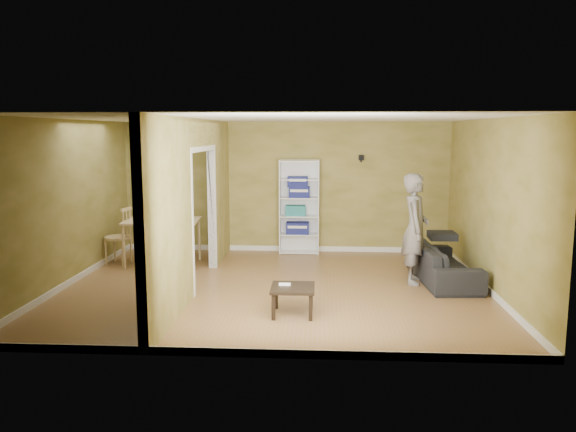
% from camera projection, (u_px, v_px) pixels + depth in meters
% --- Properties ---
extents(room_shell, '(6.50, 6.50, 6.50)m').
position_uv_depth(room_shell, '(274.00, 205.00, 8.54)').
color(room_shell, brown).
rests_on(room_shell, ground).
extents(partition, '(0.22, 5.50, 2.60)m').
position_uv_depth(partition, '(196.00, 204.00, 8.61)').
color(partition, tan).
rests_on(partition, ground).
extents(wall_speaker, '(0.10, 0.10, 0.10)m').
position_uv_depth(wall_speaker, '(361.00, 158.00, 11.02)').
color(wall_speaker, black).
rests_on(wall_speaker, room_shell).
extents(sofa, '(2.05, 0.99, 0.76)m').
position_uv_depth(sofa, '(443.00, 258.00, 9.08)').
color(sofa, black).
rests_on(sofa, ground).
extents(person, '(0.83, 0.70, 2.07)m').
position_uv_depth(person, '(415.00, 219.00, 8.88)').
color(person, slate).
rests_on(person, ground).
extents(bookshelf, '(0.78, 0.34, 1.86)m').
position_uv_depth(bookshelf, '(299.00, 207.00, 11.15)').
color(bookshelf, white).
rests_on(bookshelf, ground).
extents(paper_box_navy_a, '(0.45, 0.29, 0.23)m').
position_uv_depth(paper_box_navy_a, '(298.00, 228.00, 11.17)').
color(paper_box_navy_a, navy).
rests_on(paper_box_navy_a, bookshelf).
extents(paper_box_teal, '(0.39, 0.26, 0.20)m').
position_uv_depth(paper_box_teal, '(296.00, 210.00, 11.12)').
color(paper_box_teal, '#19544A').
rests_on(paper_box_teal, bookshelf).
extents(paper_box_navy_b, '(0.41, 0.26, 0.21)m').
position_uv_depth(paper_box_navy_b, '(299.00, 192.00, 11.06)').
color(paper_box_navy_b, navy).
rests_on(paper_box_navy_b, bookshelf).
extents(paper_box_navy_c, '(0.40, 0.26, 0.20)m').
position_uv_depth(paper_box_navy_c, '(298.00, 182.00, 11.03)').
color(paper_box_navy_c, navy).
rests_on(paper_box_navy_c, bookshelf).
extents(coffee_table, '(0.57, 0.57, 0.38)m').
position_uv_depth(coffee_table, '(293.00, 291.00, 7.40)').
color(coffee_table, black).
rests_on(coffee_table, ground).
extents(game_controller, '(0.15, 0.04, 0.03)m').
position_uv_depth(game_controller, '(285.00, 284.00, 7.45)').
color(game_controller, white).
rests_on(game_controller, coffee_table).
extents(dining_table, '(1.32, 0.88, 0.82)m').
position_uv_depth(dining_table, '(162.00, 224.00, 10.18)').
color(dining_table, tan).
rests_on(dining_table, ground).
extents(chair_left, '(0.54, 0.54, 1.05)m').
position_uv_depth(chair_left, '(118.00, 236.00, 10.23)').
color(chair_left, tan).
rests_on(chair_left, ground).
extents(chair_near, '(0.54, 0.54, 0.98)m').
position_uv_depth(chair_near, '(160.00, 244.00, 9.67)').
color(chair_near, tan).
rests_on(chair_near, ground).
extents(chair_far, '(0.54, 0.54, 1.04)m').
position_uv_depth(chair_far, '(176.00, 230.00, 10.81)').
color(chair_far, tan).
rests_on(chair_far, ground).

